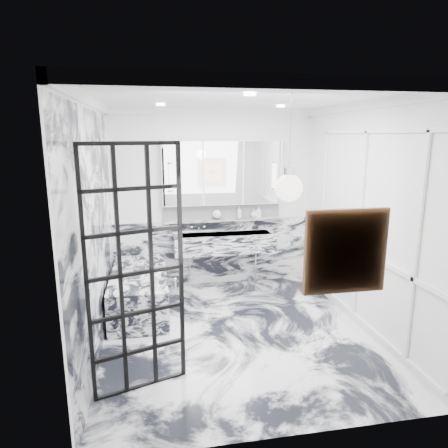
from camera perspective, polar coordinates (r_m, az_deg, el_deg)
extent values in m
plane|color=silver|center=(5.15, 1.58, -15.20)|extent=(3.60, 3.60, 0.00)
plane|color=white|center=(4.58, 1.80, 17.56)|extent=(3.60, 3.60, 0.00)
plane|color=white|center=(6.41, -1.64, 3.58)|extent=(3.60, 0.00, 3.60)
plane|color=white|center=(3.00, 8.86, -7.10)|extent=(3.60, 0.00, 3.60)
plane|color=white|center=(4.62, -18.13, -0.58)|extent=(0.00, 3.60, 3.60)
plane|color=white|center=(5.23, 19.09, 0.84)|extent=(0.00, 3.60, 3.60)
cube|color=silver|center=(6.58, -1.56, -4.00)|extent=(3.18, 0.05, 1.05)
cube|color=silver|center=(4.63, -17.89, -1.30)|extent=(0.02, 3.56, 2.68)
cube|color=white|center=(5.24, 18.82, -0.23)|extent=(0.03, 3.40, 2.30)
imported|color=#8C5919|center=(6.44, 2.22, 1.68)|extent=(0.10, 0.10, 0.19)
imported|color=#4C4C51|center=(6.51, 4.98, 1.75)|extent=(0.11, 0.11, 0.19)
imported|color=silver|center=(6.50, 4.31, 1.53)|extent=(0.13, 0.13, 0.14)
sphere|color=white|center=(6.37, -1.04, 1.38)|extent=(0.14, 0.14, 0.14)
cylinder|color=#8C5919|center=(6.50, 4.30, 1.35)|extent=(0.04, 0.04, 0.10)
cylinder|color=silver|center=(5.00, -9.82, -8.60)|extent=(0.09, 0.09, 0.12)
cube|color=orange|center=(3.18, 17.01, -3.77)|extent=(0.56, 0.05, 0.56)
sphere|color=white|center=(3.38, 9.23, 5.11)|extent=(0.23, 0.23, 0.23)
cube|color=silver|center=(6.34, 0.07, -2.71)|extent=(1.60, 0.45, 0.30)
cube|color=silver|center=(6.42, -0.19, 0.60)|extent=(1.90, 0.14, 0.04)
cube|color=white|center=(6.45, -0.29, 1.88)|extent=(1.90, 0.03, 0.23)
cube|color=white|center=(6.31, -0.20, 7.29)|extent=(1.90, 0.16, 1.00)
cylinder|color=white|center=(6.13, -7.66, 6.64)|extent=(0.07, 0.07, 0.40)
cylinder|color=white|center=(6.42, 7.23, 6.92)|extent=(0.07, 0.07, 0.40)
cube|color=silver|center=(5.77, -11.95, -9.35)|extent=(0.75, 1.65, 0.55)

